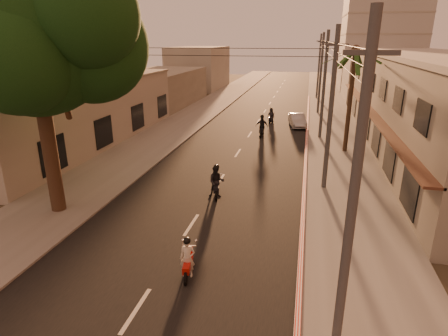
% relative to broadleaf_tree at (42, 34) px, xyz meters
% --- Properties ---
extents(ground, '(160.00, 160.00, 0.00)m').
position_rel_broadleaf_tree_xyz_m(ground, '(6.61, -2.14, -8.48)').
color(ground, '#383023').
rests_on(ground, ground).
extents(road, '(10.00, 140.00, 0.02)m').
position_rel_broadleaf_tree_xyz_m(road, '(6.61, 17.86, -8.47)').
color(road, black).
rests_on(road, ground).
extents(sidewalk_right, '(5.00, 140.00, 0.12)m').
position_rel_broadleaf_tree_xyz_m(sidewalk_right, '(14.11, 17.86, -8.42)').
color(sidewalk_right, slate).
rests_on(sidewalk_right, ground).
extents(sidewalk_left, '(5.00, 140.00, 0.12)m').
position_rel_broadleaf_tree_xyz_m(sidewalk_left, '(-0.89, 17.86, -8.42)').
color(sidewalk_left, slate).
rests_on(sidewalk_left, ground).
extents(curb_stripe, '(0.20, 60.00, 0.20)m').
position_rel_broadleaf_tree_xyz_m(curb_stripe, '(11.71, 12.86, -8.38)').
color(curb_stripe, red).
rests_on(curb_stripe, ground).
extents(shophouse_row, '(8.80, 34.20, 7.30)m').
position_rel_broadleaf_tree_xyz_m(shophouse_row, '(20.57, 15.86, -4.83)').
color(shophouse_row, gray).
rests_on(shophouse_row, ground).
extents(left_building, '(8.20, 24.20, 5.20)m').
position_rel_broadleaf_tree_xyz_m(left_building, '(-7.37, 11.86, -5.88)').
color(left_building, '#A7A296').
rests_on(left_building, ground).
extents(distant_tower, '(12.10, 12.10, 28.00)m').
position_rel_broadleaf_tree_xyz_m(distant_tower, '(22.61, 53.86, 5.52)').
color(distant_tower, '#B7B5B2').
rests_on(distant_tower, ground).
extents(broadleaf_tree, '(9.60, 8.70, 12.10)m').
position_rel_broadleaf_tree_xyz_m(broadleaf_tree, '(0.00, 0.00, 0.00)').
color(broadleaf_tree, black).
rests_on(broadleaf_tree, ground).
extents(palm_tree, '(5.00, 5.00, 8.20)m').
position_rel_broadleaf_tree_xyz_m(palm_tree, '(14.61, 13.86, -1.33)').
color(palm_tree, black).
rests_on(palm_tree, ground).
extents(utility_poles, '(1.20, 48.26, 9.00)m').
position_rel_broadleaf_tree_xyz_m(utility_poles, '(12.81, 17.86, -1.94)').
color(utility_poles, '#38383A').
rests_on(utility_poles, ground).
extents(filler_right, '(8.00, 14.00, 6.00)m').
position_rel_broadleaf_tree_xyz_m(filler_right, '(20.61, 42.86, -5.48)').
color(filler_right, '#A7A296').
rests_on(filler_right, ground).
extents(filler_left_near, '(8.00, 14.00, 4.40)m').
position_rel_broadleaf_tree_xyz_m(filler_left_near, '(-7.39, 31.86, -6.28)').
color(filler_left_near, '#A7A296').
rests_on(filler_left_near, ground).
extents(filler_left_far, '(8.00, 14.00, 7.00)m').
position_rel_broadleaf_tree_xyz_m(filler_left_far, '(-7.39, 49.86, -4.98)').
color(filler_left_far, '#A7A296').
rests_on(filler_left_far, ground).
extents(scooter_red, '(0.72, 1.64, 1.61)m').
position_rel_broadleaf_tree_xyz_m(scooter_red, '(7.68, -3.98, -7.76)').
color(scooter_red, black).
rests_on(scooter_red, ground).
extents(scooter_mid_a, '(1.13, 1.90, 1.89)m').
position_rel_broadleaf_tree_xyz_m(scooter_mid_a, '(6.98, 3.38, -7.62)').
color(scooter_mid_a, black).
rests_on(scooter_mid_a, ground).
extents(scooter_mid_b, '(1.11, 2.02, 1.99)m').
position_rel_broadleaf_tree_xyz_m(scooter_mid_b, '(7.75, 17.35, -7.59)').
color(scooter_mid_b, black).
rests_on(scooter_mid_b, ground).
extents(scooter_far_a, '(0.87, 1.62, 1.59)m').
position_rel_broadleaf_tree_xyz_m(scooter_far_a, '(7.97, 23.44, -7.76)').
color(scooter_far_a, black).
rests_on(scooter_far_a, ground).
extents(parked_car, '(2.76, 4.35, 1.27)m').
position_rel_broadleaf_tree_xyz_m(parked_car, '(10.71, 22.15, -7.84)').
color(parked_car, '#A3A5AB').
rests_on(parked_car, ground).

